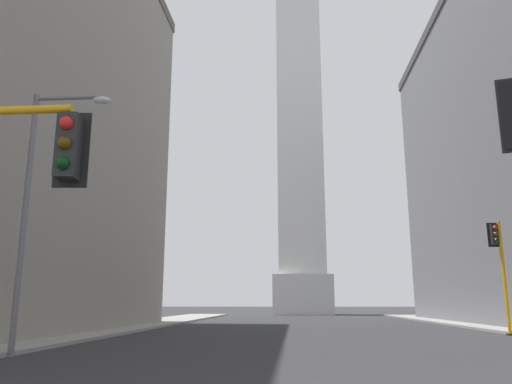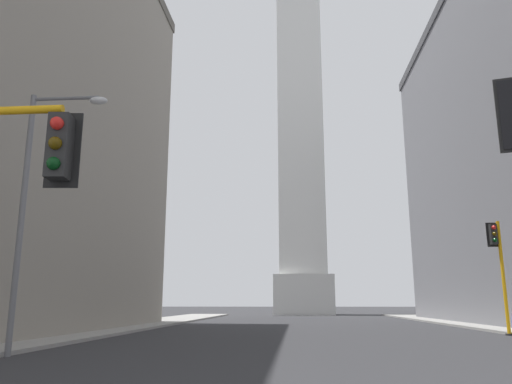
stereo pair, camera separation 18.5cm
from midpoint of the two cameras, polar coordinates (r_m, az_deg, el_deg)
name	(u,v)px [view 2 (the right image)]	position (r m, az deg, el deg)	size (l,w,h in m)	color
sidewalk_left	(75,333)	(28.85, -19.81, -14.96)	(5.00, 83.57, 0.15)	gray
obelisk	(299,60)	(79.81, 4.99, 14.82)	(8.10, 8.10, 79.17)	silver
traffic_light_mid_right	(499,259)	(29.76, 26.16, -6.90)	(0.77, 0.50, 5.96)	orange
street_lamp	(36,191)	(18.35, -23.62, 0.10)	(2.78, 0.36, 8.81)	slate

